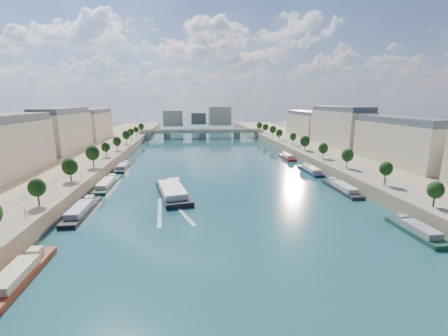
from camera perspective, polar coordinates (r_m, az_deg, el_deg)
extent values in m
plane|color=#0E313E|center=(148.24, -1.77, -0.44)|extent=(700.00, 700.00, 0.00)
cube|color=#9E8460|center=(158.85, -28.62, -0.19)|extent=(44.00, 520.00, 5.00)
cube|color=#9E8460|center=(169.59, 23.25, 1.07)|extent=(44.00, 520.00, 5.00)
cube|color=gray|center=(153.34, -23.52, 0.87)|extent=(14.00, 520.00, 0.10)
cube|color=gray|center=(162.19, 18.72, 1.86)|extent=(14.00, 520.00, 0.10)
cylinder|color=#382B1E|center=(99.57, -31.92, -4.89)|extent=(0.50, 0.50, 3.82)
ellipsoid|color=black|center=(98.66, -32.16, -2.89)|extent=(4.80, 4.80, 5.52)
cylinder|color=#382B1E|center=(120.87, -27.21, -1.53)|extent=(0.50, 0.50, 3.82)
ellipsoid|color=black|center=(120.13, -27.38, 0.13)|extent=(4.80, 4.80, 5.52)
cylinder|color=#382B1E|center=(143.03, -23.94, 0.81)|extent=(0.50, 0.50, 3.82)
ellipsoid|color=black|center=(142.40, -24.07, 2.22)|extent=(4.80, 4.80, 5.52)
cylinder|color=#382B1E|center=(165.71, -21.56, 2.51)|extent=(0.50, 0.50, 3.82)
ellipsoid|color=black|center=(165.16, -21.66, 3.74)|extent=(4.80, 4.80, 5.52)
cylinder|color=#382B1E|center=(188.71, -19.75, 3.80)|extent=(0.50, 0.50, 3.82)
ellipsoid|color=black|center=(188.23, -19.83, 4.88)|extent=(4.80, 4.80, 5.52)
cylinder|color=#382B1E|center=(211.93, -18.33, 4.81)|extent=(0.50, 0.50, 3.82)
ellipsoid|color=black|center=(211.51, -18.40, 5.77)|extent=(4.80, 4.80, 5.52)
cylinder|color=#382B1E|center=(235.31, -17.19, 5.61)|extent=(0.50, 0.50, 3.82)
ellipsoid|color=black|center=(234.93, -17.25, 6.48)|extent=(4.80, 4.80, 5.52)
cylinder|color=#382B1E|center=(258.80, -16.25, 6.27)|extent=(0.50, 0.50, 3.82)
ellipsoid|color=black|center=(258.45, -16.30, 7.06)|extent=(4.80, 4.80, 5.52)
cylinder|color=#382B1E|center=(282.38, -15.47, 6.82)|extent=(0.50, 0.50, 3.82)
ellipsoid|color=black|center=(282.06, -15.51, 7.54)|extent=(4.80, 4.80, 5.52)
cylinder|color=#382B1E|center=(100.58, 35.85, -5.23)|extent=(0.50, 0.50, 3.82)
ellipsoid|color=black|center=(99.69, 36.11, -3.25)|extent=(4.80, 4.80, 5.52)
cylinder|color=#382B1E|center=(118.51, 28.14, -1.89)|extent=(0.50, 0.50, 3.82)
ellipsoid|color=black|center=(117.75, 28.32, -0.20)|extent=(4.80, 4.80, 5.52)
cylinder|color=#382B1E|center=(138.29, 22.57, 0.55)|extent=(0.50, 0.50, 3.82)
ellipsoid|color=black|center=(137.64, 22.70, 2.02)|extent=(4.80, 4.80, 5.52)
cylinder|color=#382B1E|center=(159.24, 18.42, 2.37)|extent=(0.50, 0.50, 3.82)
ellipsoid|color=black|center=(158.67, 18.51, 3.65)|extent=(4.80, 4.80, 5.52)
cylinder|color=#382B1E|center=(180.94, 15.25, 3.75)|extent=(0.50, 0.50, 3.82)
ellipsoid|color=black|center=(180.45, 15.32, 4.88)|extent=(4.80, 4.80, 5.52)
cylinder|color=#382B1E|center=(203.17, 12.76, 4.82)|extent=(0.50, 0.50, 3.82)
ellipsoid|color=black|center=(202.72, 12.80, 5.83)|extent=(4.80, 4.80, 5.52)
cylinder|color=#382B1E|center=(225.75, 10.75, 5.68)|extent=(0.50, 0.50, 3.82)
ellipsoid|color=black|center=(225.36, 10.79, 6.58)|extent=(4.80, 4.80, 5.52)
cylinder|color=#382B1E|center=(248.61, 9.11, 6.37)|extent=(0.50, 0.50, 3.82)
ellipsoid|color=black|center=(248.24, 9.14, 7.19)|extent=(4.80, 4.80, 5.52)
cylinder|color=#382B1E|center=(271.66, 7.74, 6.94)|extent=(0.50, 0.50, 3.82)
ellipsoid|color=black|center=(271.32, 7.76, 7.70)|extent=(4.80, 4.80, 5.52)
cylinder|color=#382B1E|center=(294.86, 6.58, 7.42)|extent=(0.50, 0.50, 3.82)
ellipsoid|color=black|center=(294.55, 6.60, 8.12)|extent=(4.80, 4.80, 5.52)
cylinder|color=black|center=(88.24, -33.70, -7.13)|extent=(0.14, 0.14, 4.00)
sphere|color=#FFE5B2|center=(87.63, -33.86, -5.83)|extent=(0.36, 0.36, 0.36)
cylinder|color=black|center=(123.66, -25.50, -1.02)|extent=(0.14, 0.14, 4.00)
sphere|color=#FFE5B2|center=(123.23, -25.59, -0.07)|extent=(0.36, 0.36, 0.36)
cylinder|color=black|center=(161.24, -21.06, 2.33)|extent=(0.14, 0.14, 4.00)
sphere|color=#FFE5B2|center=(160.91, -21.12, 3.06)|extent=(0.36, 0.36, 0.36)
cylinder|color=black|center=(199.77, -18.30, 4.39)|extent=(0.14, 0.14, 4.00)
sphere|color=#FFE5B2|center=(199.49, -18.34, 4.99)|extent=(0.36, 0.36, 0.36)
cylinder|color=black|center=(238.77, -16.43, 5.78)|extent=(0.14, 0.14, 4.00)
sphere|color=#FFE5B2|center=(238.55, -16.46, 6.28)|extent=(0.36, 0.36, 0.36)
cylinder|color=black|center=(113.12, 28.52, -2.52)|extent=(0.14, 0.14, 4.00)
sphere|color=#FFE5B2|center=(112.65, 28.64, -1.49)|extent=(0.36, 0.36, 0.36)
cylinder|color=black|center=(146.64, 19.66, 1.47)|extent=(0.14, 0.14, 4.00)
sphere|color=#FFE5B2|center=(146.27, 19.72, 2.28)|extent=(0.36, 0.36, 0.36)
cylinder|color=black|center=(182.78, 14.18, 3.93)|extent=(0.14, 0.14, 4.00)
sphere|color=#FFE5B2|center=(182.49, 14.21, 4.58)|extent=(0.36, 0.36, 0.36)
cylinder|color=black|center=(220.27, 10.51, 5.54)|extent=(0.14, 0.14, 4.00)
sphere|color=#FFE5B2|center=(220.02, 10.54, 6.08)|extent=(0.36, 0.36, 0.36)
cylinder|color=black|center=(258.50, 7.91, 6.67)|extent=(0.14, 0.14, 4.00)
sphere|color=#FFE5B2|center=(258.29, 7.93, 7.13)|extent=(0.36, 0.36, 0.36)
cube|color=#C0AE94|center=(147.41, -36.24, 2.96)|extent=(16.00, 52.00, 20.00)
cube|color=#474C54|center=(146.39, -36.83, 7.43)|extent=(14.72, 50.44, 3.20)
cube|color=#C0AE94|center=(199.52, -28.19, 5.84)|extent=(16.00, 52.00, 20.00)
cube|color=#474C54|center=(198.77, -28.54, 9.15)|extent=(14.72, 50.44, 3.20)
cube|color=#C0AE94|center=(254.19, -23.50, 7.45)|extent=(16.00, 52.00, 20.00)
cube|color=#474C54|center=(253.60, -23.74, 10.06)|extent=(14.72, 50.44, 3.20)
cube|color=#C0AE94|center=(160.91, 30.66, 4.26)|extent=(16.00, 52.00, 20.00)
cube|color=#474C54|center=(159.98, 31.13, 8.37)|extent=(14.72, 50.44, 3.20)
cube|color=#C0AE94|center=(209.69, 21.13, 6.75)|extent=(16.00, 52.00, 20.00)
cube|color=#474C54|center=(208.97, 21.39, 9.91)|extent=(14.72, 50.44, 3.20)
cube|color=#C0AE94|center=(262.25, 15.26, 8.18)|extent=(16.00, 52.00, 20.00)
cube|color=#474C54|center=(261.68, 15.41, 10.71)|extent=(14.72, 50.44, 3.20)
cube|color=#C0AE94|center=(354.83, -9.67, 9.36)|extent=(22.00, 18.00, 18.00)
cube|color=#C0AE94|center=(366.16, -0.85, 9.95)|extent=(26.00, 20.00, 22.00)
cube|color=#474C54|center=(379.65, -4.89, 9.40)|extent=(18.00, 16.00, 14.00)
cube|color=#C1B79E|center=(276.17, -4.14, 6.97)|extent=(112.00, 11.00, 2.20)
cube|color=#C1B79E|center=(271.05, -4.09, 7.18)|extent=(112.00, 0.80, 0.90)
cube|color=#C1B79E|center=(280.99, -4.19, 7.37)|extent=(112.00, 0.80, 0.90)
cylinder|color=#C1B79E|center=(276.99, -10.79, 6.03)|extent=(6.40, 6.40, 5.00)
cylinder|color=#C1B79E|center=(276.56, -4.13, 6.21)|extent=(6.40, 6.40, 5.00)
cylinder|color=#C1B79E|center=(279.81, 2.47, 6.30)|extent=(6.40, 6.40, 5.00)
cube|color=#C1B79E|center=(279.13, -14.91, 5.87)|extent=(6.00, 12.00, 5.00)
cube|color=#C1B79E|center=(283.66, 6.49, 6.32)|extent=(6.00, 12.00, 5.00)
cube|color=black|center=(111.99, -9.75, -4.71)|extent=(15.40, 33.12, 2.28)
cube|color=white|center=(108.92, -9.86, -4.02)|extent=(11.53, 21.84, 2.05)
cube|color=white|center=(120.62, -9.56, -2.42)|extent=(5.24, 4.68, 1.80)
cube|color=silver|center=(96.37, -12.16, -8.05)|extent=(3.32, 26.01, 0.04)
cube|color=silver|center=(95.94, -8.32, -7.99)|extent=(9.47, 25.01, 0.04)
cube|color=maroon|center=(73.33, -34.31, -16.79)|extent=(5.00, 21.36, 1.80)
cube|color=#C6B494|center=(71.25, -35.13, -16.21)|extent=(4.10, 11.75, 1.60)
cube|color=#C6B494|center=(77.59, -32.29, -13.43)|extent=(2.50, 2.56, 1.80)
cube|color=black|center=(102.63, -25.40, -7.57)|extent=(5.00, 24.83, 1.80)
cube|color=#A5A9B1|center=(100.32, -25.85, -7.04)|extent=(4.10, 13.66, 1.60)
cube|color=#A5A9B1|center=(108.76, -24.27, -5.35)|extent=(2.50, 2.98, 1.80)
cube|color=#183C32|center=(129.61, -21.33, -3.12)|extent=(5.00, 25.77, 1.80)
cube|color=beige|center=(127.25, -21.62, -2.63)|extent=(4.10, 14.17, 1.60)
cube|color=beige|center=(136.41, -20.60, -1.52)|extent=(2.50, 3.09, 1.80)
cube|color=#2B2B2D|center=(159.29, -18.57, -0.07)|extent=(5.00, 20.10, 1.80)
cube|color=gray|center=(157.40, -18.73, 0.41)|extent=(4.10, 11.05, 1.60)
cube|color=gray|center=(164.70, -18.20, 1.01)|extent=(2.50, 2.41, 1.80)
cube|color=#1B432F|center=(93.55, 32.70, -10.34)|extent=(5.00, 18.17, 1.80)
cube|color=gray|center=(91.94, 33.40, -9.67)|extent=(4.10, 9.99, 1.60)
cube|color=gray|center=(96.84, 30.80, -8.21)|extent=(2.50, 2.18, 1.80)
cube|color=#262629|center=(123.99, 21.43, -3.82)|extent=(5.00, 24.67, 1.80)
cube|color=beige|center=(121.87, 21.92, -3.31)|extent=(4.10, 13.57, 1.60)
cube|color=beige|center=(129.84, 19.98, -2.16)|extent=(2.50, 2.96, 1.80)
cube|color=#1B203B|center=(150.24, 16.11, -0.64)|extent=(5.00, 22.43, 1.80)
cube|color=beige|center=(148.26, 16.41, -0.16)|extent=(4.10, 12.33, 1.60)
cube|color=beige|center=(155.92, 15.21, 0.57)|extent=(2.50, 2.69, 1.80)
cube|color=maroon|center=(182.01, 11.94, 1.86)|extent=(5.00, 19.16, 1.80)
cube|color=silver|center=(180.27, 12.12, 2.30)|extent=(4.10, 10.54, 1.60)
cube|color=silver|center=(187.06, 11.41, 2.73)|extent=(2.50, 2.30, 1.80)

